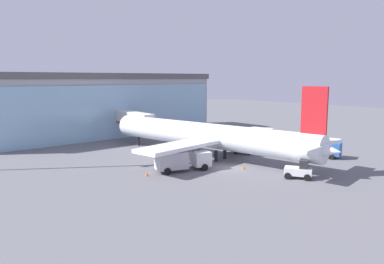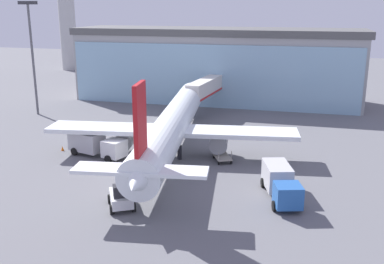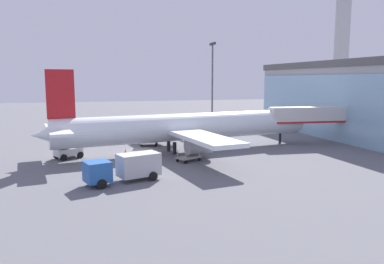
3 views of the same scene
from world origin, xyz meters
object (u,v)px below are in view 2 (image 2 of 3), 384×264
(fuel_truck, at_px, (280,182))
(airplane, at_px, (173,125))
(safety_cone_wingtip, at_px, (62,148))
(safety_cone_nose, at_px, (136,173))
(apron_light_mast, at_px, (32,48))
(catering_truck, at_px, (95,144))
(baggage_cart, at_px, (222,157))
(pushback_tug, at_px, (121,197))
(jet_bridge, at_px, (207,87))

(fuel_truck, bearing_deg, airplane, -143.36)
(fuel_truck, relative_size, safety_cone_wingtip, 13.86)
(fuel_truck, height_order, safety_cone_nose, fuel_truck)
(apron_light_mast, xyz_separation_m, safety_cone_nose, (25.86, -20.84, -10.19))
(apron_light_mast, height_order, safety_cone_nose, apron_light_mast)
(catering_truck, xyz_separation_m, safety_cone_wingtip, (-4.87, 0.73, -1.19))
(apron_light_mast, xyz_separation_m, airplane, (27.13, -12.66, -7.08))
(catering_truck, xyz_separation_m, baggage_cart, (14.44, 2.34, -0.97))
(safety_cone_nose, distance_m, safety_cone_wingtip, 12.90)
(airplane, xyz_separation_m, pushback_tug, (0.53, -15.54, -2.41))
(airplane, bearing_deg, jet_bridge, -6.38)
(jet_bridge, relative_size, safety_cone_wingtip, 26.21)
(fuel_truck, xyz_separation_m, safety_cone_nose, (-14.66, 1.26, -1.19))
(catering_truck, relative_size, safety_cone_nose, 13.86)
(baggage_cart, bearing_deg, catering_truck, -108.42)
(fuel_truck, height_order, safety_cone_wingtip, fuel_truck)
(airplane, relative_size, safety_cone_wingtip, 72.87)
(apron_light_mast, height_order, fuel_truck, apron_light_mast)
(baggage_cart, bearing_deg, fuel_truck, 13.63)
(safety_cone_nose, bearing_deg, baggage_cart, 42.35)
(safety_cone_wingtip, bearing_deg, jet_bridge, 63.28)
(safety_cone_nose, bearing_deg, airplane, 81.12)
(safety_cone_nose, bearing_deg, catering_truck, 146.71)
(airplane, xyz_separation_m, catering_truck, (-8.18, -3.64, -1.92))
(fuel_truck, relative_size, baggage_cart, 2.37)
(airplane, xyz_separation_m, fuel_truck, (13.39, -9.43, -1.92))
(jet_bridge, relative_size, airplane, 0.36)
(pushback_tug, bearing_deg, fuel_truck, -95.30)
(pushback_tug, bearing_deg, safety_cone_nose, -16.92)
(fuel_truck, relative_size, pushback_tug, 2.05)
(apron_light_mast, bearing_deg, baggage_cart, -22.69)
(apron_light_mast, bearing_deg, safety_cone_wingtip, -47.87)
(apron_light_mast, xyz_separation_m, fuel_truck, (40.52, -22.09, -9.00))
(safety_cone_wingtip, bearing_deg, apron_light_mast, 132.13)
(jet_bridge, distance_m, fuel_truck, 33.64)
(catering_truck, distance_m, pushback_tug, 14.76)
(apron_light_mast, bearing_deg, airplane, -25.02)
(jet_bridge, xyz_separation_m, safety_cone_wingtip, (-11.93, -23.69, -4.05))
(baggage_cart, bearing_deg, pushback_tug, -49.51)
(catering_truck, distance_m, fuel_truck, 22.33)
(fuel_truck, relative_size, safety_cone_nose, 13.86)
(safety_cone_wingtip, bearing_deg, catering_truck, -8.54)
(apron_light_mast, relative_size, pushback_tug, 4.71)
(pushback_tug, distance_m, safety_cone_nose, 7.62)
(apron_light_mast, relative_size, baggage_cart, 5.43)
(airplane, height_order, baggage_cart, airplane)
(jet_bridge, relative_size, pushback_tug, 3.88)
(airplane, height_order, safety_cone_nose, airplane)
(jet_bridge, bearing_deg, baggage_cart, -157.52)
(baggage_cart, bearing_deg, airplane, -129.36)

